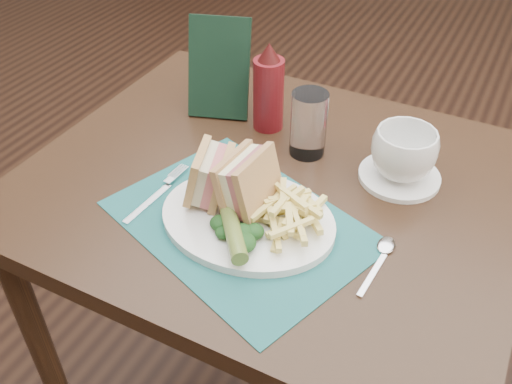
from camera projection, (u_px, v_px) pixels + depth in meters
floor at (335, 275)px, 1.88m from camera, size 7.00×7.00×0.00m
table_main at (270, 308)px, 1.29m from camera, size 0.90×0.75×0.75m
placemat at (240, 223)px, 0.96m from camera, size 0.50×0.43×0.00m
plate at (248, 219)px, 0.95m from camera, size 0.31×0.25×0.01m
sandwich_half_a at (197, 173)px, 0.96m from camera, size 0.10×0.11×0.10m
sandwich_half_b at (238, 178)px, 0.94m from camera, size 0.09×0.11×0.11m
kale_garnish at (235, 231)px, 0.90m from camera, size 0.11×0.08×0.03m
pickle_spear at (233, 233)px, 0.89m from camera, size 0.10×0.11×0.03m
fries_pile at (285, 213)px, 0.92m from camera, size 0.18×0.20×0.05m
fork at (157, 192)px, 1.01m from camera, size 0.05×0.17×0.01m
spoon at (378, 263)px, 0.88m from camera, size 0.05×0.15×0.01m
saucer at (399, 176)px, 1.05m from camera, size 0.16×0.16×0.01m
coffee_cup at (404, 154)px, 1.02m from camera, size 0.16×0.16×0.09m
drinking_glass at (309, 124)px, 1.08m from camera, size 0.07×0.07×0.13m
ketchup_bottle at (269, 87)px, 1.14m from camera, size 0.08×0.08×0.19m
check_presenter at (219, 68)px, 1.18m from camera, size 0.14×0.11×0.20m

